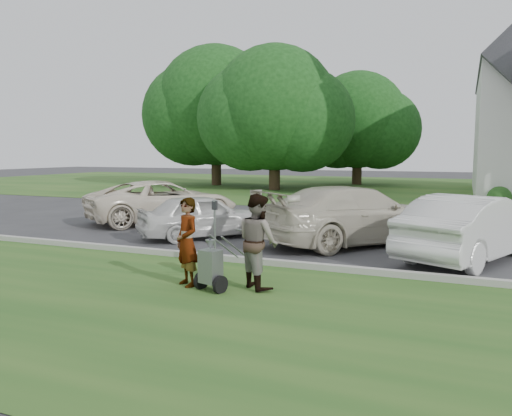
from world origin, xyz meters
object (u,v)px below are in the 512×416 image
Objects in this scene: tree_left at (275,114)px; car_d at (471,228)px; person_left at (187,243)px; tree_far at (216,111)px; car_a at (163,201)px; car_c at (354,215)px; person_right at (258,242)px; parking_meter_near at (215,225)px; tree_back at (358,125)px; striping_cart at (211,267)px; car_b at (204,216)px.

car_d is at bearing -57.28° from tree_left.
tree_left reaches higher than person_left.
tree_far is at bearing -26.49° from car_d.
car_a is 0.98× the size of car_c.
car_c reaches higher than car_a.
person_right is 9.65m from car_a.
person_left is 0.95× the size of person_right.
tree_far is 28.59m from parking_meter_near.
car_c is (2.02, 5.70, -0.03)m from person_left.
tree_back reaches higher than car_c.
tree_back reaches higher than striping_cart.
car_a is 1.42× the size of car_b.
car_b is 4.45m from car_c.
tree_left is 1.11× the size of tree_back.
tree_left is at bearing -26.56° from tree_far.
striping_cart is (13.77, -26.82, -5.24)m from tree_far.
person_right is 0.38× the size of car_d.
person_right is (0.72, 0.54, 0.44)m from striping_cart.
tree_back is (4.00, 8.00, -0.38)m from tree_left.
tree_back is at bearing 113.14° from striping_cart.
person_right is at bearing -61.13° from tree_far.
car_d is (7.39, -0.27, 0.12)m from car_b.
car_b is (3.00, -2.41, -0.10)m from car_a.
tree_far is 9.65× the size of striping_cart.
car_c is at bearing -59.65° from person_right.
tree_back is 30.43m from parking_meter_near.
tree_far reaches higher than tree_back.
tree_left is 6.73m from tree_far.
tree_far is 21.41m from car_a.
car_c is (9.20, -17.98, -4.29)m from tree_left.
tree_left reaches higher than car_d.
person_left is (-0.58, 0.14, 0.40)m from striping_cart.
person_right is at bearing 53.22° from striping_cart.
person_right reaches higher than car_d.
tree_far reaches higher than parking_meter_near.
tree_far is 2.46× the size of car_d.
car_c is at bearing 5.35° from car_d.
car_d is (3.00, -1.01, -0.03)m from car_c.
car_c reaches higher than car_b.
car_d is at bearing -73.10° from tree_back.
person_left is at bearing 109.74° from car_c.
striping_cart is at bearing -62.82° from tree_far.
person_right is 5.68m from car_d.
parking_meter_near is 4.66m from car_c.
parking_meter_near is 0.27× the size of car_a.
car_d reaches higher than car_b.
tree_left reaches higher than car_b.
person_right is 1.98m from parking_meter_near.
person_right is 5.34m from car_c.
striping_cart is 0.22× the size of car_a.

